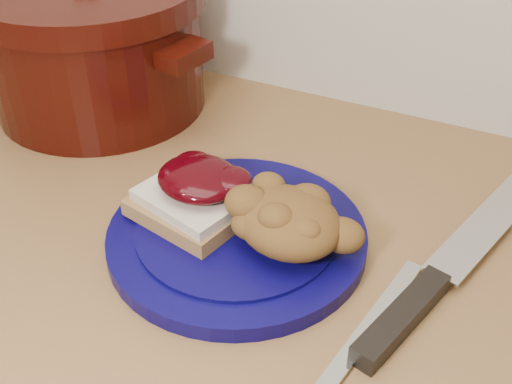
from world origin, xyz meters
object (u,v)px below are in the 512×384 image
at_px(pepper_grinder, 98,38).
at_px(chef_knife, 429,288).
at_px(butter_knife, 367,330).
at_px(dutch_oven, 95,44).
at_px(plate, 237,237).

bearing_deg(pepper_grinder, chef_knife, -23.68).
xyz_separation_m(chef_knife, butter_knife, (-0.03, -0.06, -0.01)).
xyz_separation_m(butter_knife, pepper_grinder, (-0.47, 0.28, 0.05)).
xyz_separation_m(butter_knife, dutch_oven, (-0.42, 0.22, 0.08)).
bearing_deg(pepper_grinder, dutch_oven, -53.34).
height_order(plate, butter_knife, plate).
bearing_deg(pepper_grinder, plate, -35.32).
height_order(chef_knife, dutch_oven, dutch_oven).
relative_size(plate, pepper_grinder, 2.13).
distance_m(plate, butter_knife, 0.15).
bearing_deg(plate, dutch_oven, 148.74).
height_order(plate, dutch_oven, dutch_oven).
bearing_deg(dutch_oven, pepper_grinder, 126.66).
bearing_deg(chef_knife, plate, 108.59).
bearing_deg(chef_knife, butter_knife, 167.04).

